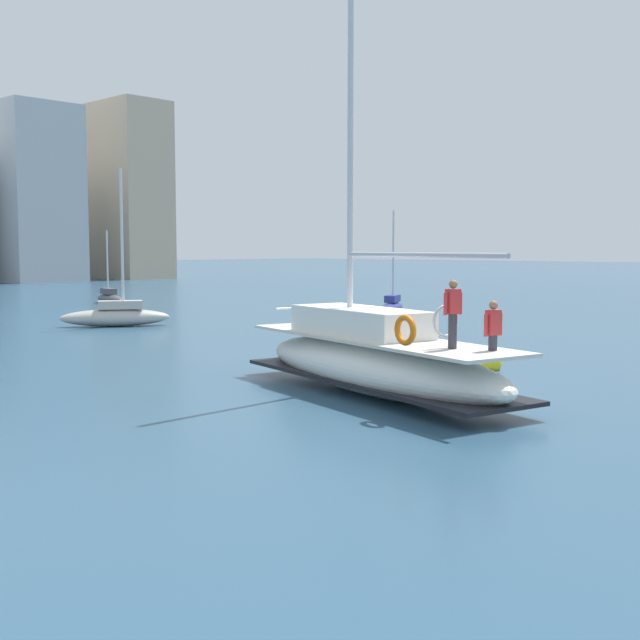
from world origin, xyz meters
TOP-DOWN VIEW (x-y plane):
  - ground_plane at (0.00, 0.00)m, footprint 400.00×400.00m
  - main_sailboat at (-1.74, -0.71)m, footprint 4.64×9.90m
  - moored_sloop_near at (12.28, 34.20)m, footprint 1.64×4.04m
  - moored_cutter_left at (3.70, 19.93)m, footprint 4.98×3.89m
  - moored_cutter_right at (18.91, 15.05)m, footprint 4.04×2.56m
  - mooring_buoy at (3.96, -0.69)m, footprint 0.66×0.66m

SIDE VIEW (x-z plane):
  - ground_plane at x=0.00m, z-range 0.00..0.00m
  - mooring_buoy at x=3.96m, z-range -0.27..0.66m
  - moored_sloop_near at x=12.28m, z-range -2.05..2.92m
  - moored_cutter_right at x=18.91m, z-range -2.50..3.42m
  - moored_cutter_left at x=3.70m, z-range -3.22..4.33m
  - main_sailboat at x=-1.74m, z-range -4.93..6.73m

